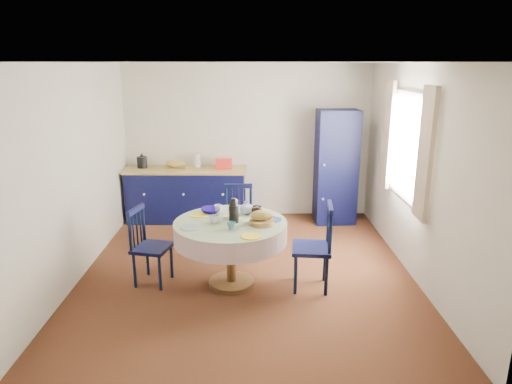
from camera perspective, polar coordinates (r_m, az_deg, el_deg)
floor at (r=5.75m, az=-1.12°, el=-9.86°), size 4.50×4.50×0.00m
ceiling at (r=5.18m, az=-1.27°, el=15.90°), size 4.50×4.50×0.00m
wall_back at (r=7.54m, az=-1.05°, el=6.33°), size 4.00×0.02×2.50m
wall_left at (r=5.71m, az=-21.70°, el=2.12°), size 0.02×4.50×2.50m
wall_right at (r=5.68m, az=19.46°, el=2.26°), size 0.02×4.50×2.50m
window at (r=5.88m, az=18.30°, el=5.55°), size 0.10×1.74×1.45m
kitchen_counter at (r=7.50m, az=-8.70°, el=-0.18°), size 1.95×0.64×1.10m
pantry_cabinet at (r=7.34m, az=9.96°, el=3.07°), size 0.65×0.48×1.81m
dining_table at (r=5.18m, az=-3.10°, el=-5.01°), size 1.28×1.28×1.05m
chair_left at (r=5.45m, az=-13.24°, el=-6.51°), size 0.47×0.49×0.91m
chair_far at (r=6.14m, az=-2.19°, el=-3.44°), size 0.42×0.40×0.93m
chair_right at (r=5.21m, az=7.41°, el=-6.73°), size 0.47×0.49×1.00m
mug_a at (r=5.10m, az=-5.25°, el=-3.41°), size 0.11×0.11×0.09m
mug_b at (r=4.90m, az=-3.10°, el=-4.22°), size 0.09×0.09×0.08m
mug_c at (r=5.36m, az=0.06°, el=-2.33°), size 0.13×0.13×0.10m
mug_d at (r=5.48m, az=-4.75°, el=-2.05°), size 0.09×0.09×0.09m
cobalt_bowl at (r=5.45m, az=-5.68°, el=-2.32°), size 0.23×0.23×0.06m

